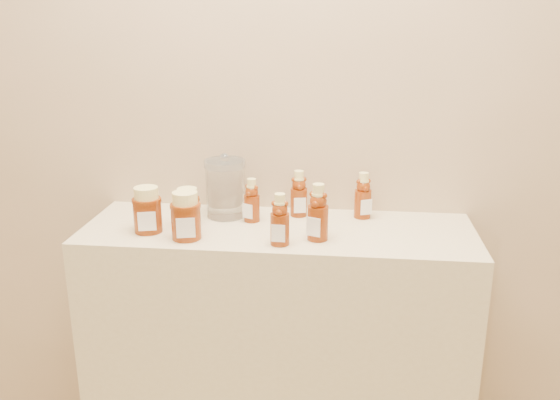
% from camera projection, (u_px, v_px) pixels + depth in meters
% --- Properties ---
extents(wall_back, '(3.50, 0.02, 2.70)m').
position_uv_depth(wall_back, '(285.00, 72.00, 1.87)').
color(wall_back, tan).
rests_on(wall_back, ground).
extents(display_table, '(1.20, 0.40, 0.90)m').
position_uv_depth(display_table, '(278.00, 356.00, 1.95)').
color(display_table, '#C8BB92').
rests_on(display_table, ground).
extents(bear_bottle_back_left, '(0.07, 0.07, 0.16)m').
position_uv_depth(bear_bottle_back_left, '(252.00, 197.00, 1.85)').
color(bear_bottle_back_left, '#632107').
rests_on(bear_bottle_back_left, display_table).
extents(bear_bottle_back_mid, '(0.07, 0.07, 0.17)m').
position_uv_depth(bear_bottle_back_mid, '(299.00, 190.00, 1.90)').
color(bear_bottle_back_mid, '#632107').
rests_on(bear_bottle_back_mid, display_table).
extents(bear_bottle_back_right, '(0.08, 0.08, 0.17)m').
position_uv_depth(bear_bottle_back_right, '(363.00, 192.00, 1.89)').
color(bear_bottle_back_right, '#632107').
rests_on(bear_bottle_back_right, display_table).
extents(bear_bottle_front_left, '(0.06, 0.06, 0.17)m').
position_uv_depth(bear_bottle_front_left, '(280.00, 216.00, 1.66)').
color(bear_bottle_front_left, '#632107').
rests_on(bear_bottle_front_left, display_table).
extents(bear_bottle_front_right, '(0.08, 0.08, 0.19)m').
position_uv_depth(bear_bottle_front_right, '(318.00, 208.00, 1.70)').
color(bear_bottle_front_right, '#632107').
rests_on(bear_bottle_front_right, display_table).
extents(honey_jar_left, '(0.11, 0.11, 0.14)m').
position_uv_depth(honey_jar_left, '(147.00, 210.00, 1.77)').
color(honey_jar_left, '#632107').
rests_on(honey_jar_left, display_table).
extents(honey_jar_back, '(0.09, 0.09, 0.12)m').
position_uv_depth(honey_jar_back, '(188.00, 207.00, 1.82)').
color(honey_jar_back, '#632107').
rests_on(honey_jar_back, display_table).
extents(honey_jar_front, '(0.11, 0.11, 0.14)m').
position_uv_depth(honey_jar_front, '(186.00, 215.00, 1.71)').
color(honey_jar_front, '#632107').
rests_on(honey_jar_front, display_table).
extents(glass_canister, '(0.15, 0.15, 0.20)m').
position_uv_depth(glass_canister, '(225.00, 186.00, 1.89)').
color(glass_canister, white).
rests_on(glass_canister, display_table).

